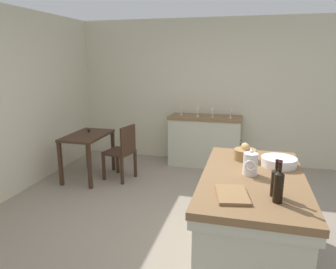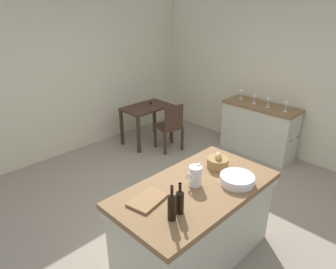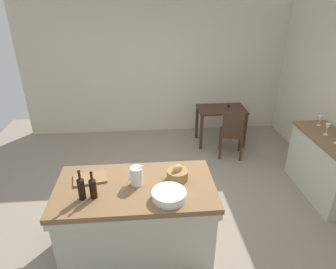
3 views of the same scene
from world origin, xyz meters
TOP-DOWN VIEW (x-y plane):
  - ground_plane at (0.00, 0.00)m, footprint 6.76×6.76m
  - wall_right at (2.60, 0.00)m, footprint 0.12×5.20m
  - island_table at (-0.42, -0.70)m, footprint 1.69×0.91m
  - side_cabinet at (2.26, 0.12)m, footprint 0.52×1.30m
  - writing_desk at (1.16, 1.85)m, footprint 0.90×0.56m
  - wooden_chair at (1.22, 1.29)m, footprint 0.49×0.49m
  - pitcher at (-0.41, -0.66)m, footprint 0.17×0.13m
  - wash_bowl at (-0.09, -0.94)m, footprint 0.34×0.34m
  - bread_basket at (0.03, -0.61)m, footprint 0.23×0.23m
  - cutting_board at (-0.91, -0.53)m, footprint 0.39×0.30m
  - wine_bottle_dark at (-0.83, -0.85)m, footprint 0.07×0.07m
  - wine_bottle_amber at (-0.94, -0.86)m, footprint 0.07×0.07m
  - wine_glass_far_left at (2.22, -0.32)m, footprint 0.07×0.07m
  - wine_glass_left at (2.22, -0.01)m, footprint 0.07×0.07m
  - wine_glass_middle at (2.23, 0.25)m, footprint 0.07×0.07m
  - wine_glass_right at (2.31, 0.57)m, footprint 0.07×0.07m

SIDE VIEW (x-z plane):
  - ground_plane at x=0.00m, z-range 0.00..0.00m
  - side_cabinet at x=2.26m, z-range 0.00..0.90m
  - island_table at x=-0.42m, z-range 0.03..0.90m
  - wooden_chair at x=1.22m, z-range 0.04..0.92m
  - writing_desk at x=1.16m, z-range 0.22..0.99m
  - cutting_board at x=-0.91m, z-range 0.87..0.89m
  - wash_bowl at x=-0.09m, z-range 0.87..0.96m
  - bread_basket at x=0.03m, z-range 0.85..1.03m
  - pitcher at x=-0.41m, z-range 0.85..1.10m
  - wine_bottle_dark at x=-0.83m, z-range 0.84..1.14m
  - wine_bottle_amber at x=-0.94m, z-range 0.84..1.16m
  - wine_glass_right at x=2.31m, z-range 0.93..1.09m
  - wine_glass_far_left at x=2.22m, z-range 0.93..1.09m
  - wine_glass_left at x=2.22m, z-range 0.93..1.09m
  - wine_glass_middle at x=2.23m, z-range 0.93..1.10m
  - wall_right at x=2.60m, z-range 0.00..2.60m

